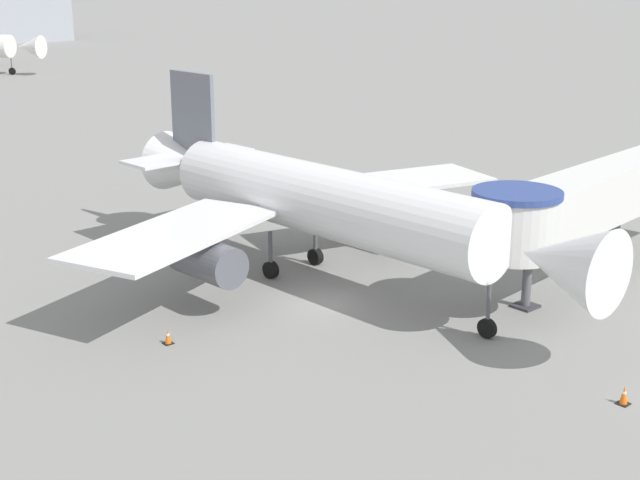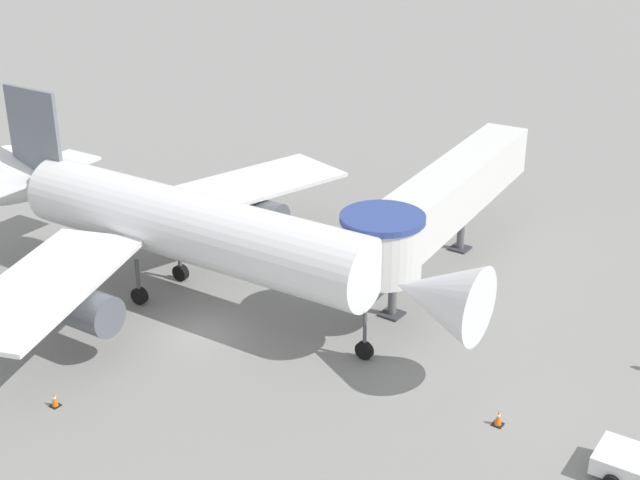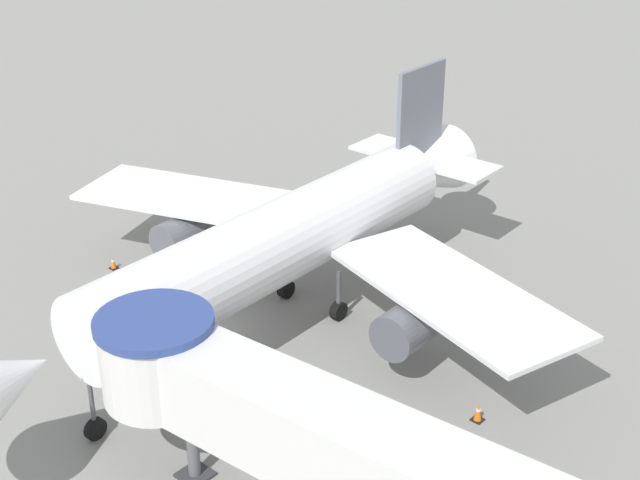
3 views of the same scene
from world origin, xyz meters
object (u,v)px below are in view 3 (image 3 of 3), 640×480
object	(u,v)px
main_airplane	(284,242)
jet_bridge	(308,432)
traffic_cone_starboard_wing	(478,413)
traffic_cone_port_wing	(113,263)

from	to	relation	value
main_airplane	jet_bridge	distance (m)	13.47
jet_bridge	traffic_cone_starboard_wing	xyz separation A→B (m)	(0.65, 8.98, -3.99)
traffic_cone_starboard_wing	jet_bridge	bearing A→B (deg)	-94.13
jet_bridge	traffic_cone_starboard_wing	distance (m)	9.85
main_airplane	traffic_cone_starboard_wing	xyz separation A→B (m)	(10.52, -0.18, -3.83)
jet_bridge	traffic_cone_starboard_wing	size ratio (longest dim) A/B	26.56
traffic_cone_starboard_wing	traffic_cone_port_wing	bearing A→B (deg)	-175.18
traffic_cone_port_wing	jet_bridge	bearing A→B (deg)	-19.59
jet_bridge	traffic_cone_starboard_wing	bearing A→B (deg)	80.74
main_airplane	traffic_cone_starboard_wing	bearing A→B (deg)	-3.30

